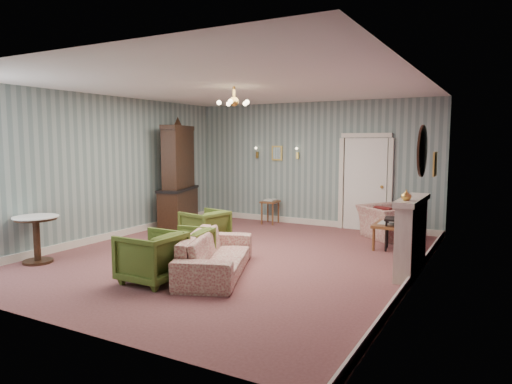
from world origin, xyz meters
The scene contains 27 objects.
floor centered at (0.00, 0.00, 0.00)m, with size 7.00×7.00×0.00m, color brown.
ceiling centered at (0.00, 0.00, 2.90)m, with size 7.00×7.00×0.00m, color white.
wall_back centered at (0.00, 3.50, 1.45)m, with size 6.00×6.00×0.00m, color slate.
wall_front centered at (0.00, -3.50, 1.45)m, with size 6.00×6.00×0.00m, color slate.
wall_left centered at (-3.00, 0.00, 1.45)m, with size 7.00×7.00×0.00m, color slate.
wall_right centered at (3.00, 0.00, 1.45)m, with size 7.00×7.00×0.00m, color slate.
wall_right_floral centered at (2.98, 0.00, 1.45)m, with size 7.00×7.00×0.00m, color #A65369.
door centered at (1.30, 3.46, 1.08)m, with size 1.12×0.12×2.16m, color white, non-canonical shape.
olive_chair_a centered at (-0.27, -1.81, 0.40)m, with size 0.78×0.73×0.80m, color #4A5F21.
olive_chair_b centered at (-0.27, -1.00, 0.35)m, with size 0.68×0.64×0.70m, color #4A5F21.
olive_chair_c centered at (-0.95, 0.46, 0.38)m, with size 0.74×0.69×0.76m, color #4A5F21.
sofa_chintz centered at (0.28, -1.00, 0.41)m, with size 2.09×0.61×0.82m, color #933B3D.
wingback_chair centered at (1.96, 2.78, 0.45)m, with size 1.03×0.67×0.90m, color #933B3D.
dresser centered at (-2.65, 1.82, 1.25)m, with size 0.52×1.49×2.49m, color black, non-canonical shape.
fireplace centered at (2.86, 0.40, 0.58)m, with size 0.30×1.40×1.16m, color beige, non-canonical shape.
mantel_vase centered at (2.84, 0.00, 1.23)m, with size 0.15×0.15×0.15m, color gold.
oval_mirror centered at (2.96, 0.40, 1.85)m, with size 0.04×0.76×0.84m, color white, non-canonical shape.
framed_print centered at (2.97, 1.75, 1.60)m, with size 0.04×0.34×0.42m, color gold, non-canonical shape.
coffee_table centered at (2.18, 1.99, 0.24)m, with size 0.51×0.92×0.47m, color brown, non-canonical shape.
side_table_black centered at (2.35, 1.79, 0.30)m, with size 0.40×0.40×0.60m, color black, non-canonical shape.
pedestal_table centered at (-2.64, -1.91, 0.39)m, with size 0.72×0.72×0.78m, color black, non-canonical shape.
nesting_table centered at (-0.92, 3.15, 0.30)m, with size 0.36×0.47×0.61m, color brown, non-canonical shape.
gilt_mirror_back centered at (-0.90, 3.46, 1.70)m, with size 0.28×0.06×0.36m, color gold, non-canonical shape.
sconce_left centered at (-1.45, 3.44, 1.70)m, with size 0.16×0.12×0.30m, color gold, non-canonical shape.
sconce_right centered at (-0.35, 3.44, 1.70)m, with size 0.16×0.12×0.30m, color gold, non-canonical shape.
chandelier centered at (0.00, 0.00, 2.63)m, with size 0.56×0.56×0.36m, color gold, non-canonical shape.
burgundy_cushion centered at (1.91, 2.63, 0.48)m, with size 0.38×0.10×0.38m, color maroon.
Camera 1 is at (4.08, -6.67, 1.99)m, focal length 32.31 mm.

